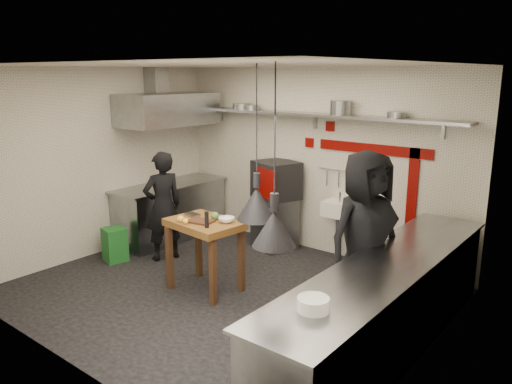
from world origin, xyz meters
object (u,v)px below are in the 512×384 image
Objects in this scene: prep_table at (205,255)px; chef_right at (365,238)px; combi_oven at (276,180)px; oven_stand at (274,223)px; chef_left at (163,206)px; green_bin at (115,244)px.

prep_table is 2.06m from chef_right.
oven_stand is at bearing -53.19° from combi_oven.
oven_stand is 0.49× the size of chef_left.
oven_stand is 2.44m from green_bin.
chef_right is (3.18, 0.11, 0.16)m from chef_left.
chef_right is at bearing 9.63° from green_bin.
prep_table is at bearing 3.53° from green_bin.
oven_stand is 0.87× the size of prep_table.
chef_left is 0.84× the size of chef_right.
chef_left is (0.51, 0.51, 0.56)m from green_bin.
combi_oven is at bearing 126.81° from oven_stand.
green_bin is at bearing -170.30° from prep_table.
green_bin is (-1.50, -1.92, -0.15)m from oven_stand.
combi_oven is 2.62m from green_bin.
oven_stand is 2.60m from chef_right.
oven_stand is 1.60× the size of green_bin.
combi_oven is (-0.02, 0.07, 0.69)m from oven_stand.
green_bin is at bearing 121.87° from chef_right.
chef_left is 3.18m from chef_right.
green_bin is (-1.48, -1.99, -0.84)m from combi_oven.
prep_table is at bearing -61.43° from combi_oven.
chef_right is at bearing 109.48° from chef_left.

